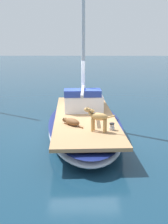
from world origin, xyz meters
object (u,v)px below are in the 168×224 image
Objects in this scene: sailboat_main at (84,124)px; dog_tan at (97,117)px; dog_brown at (72,122)px; coiled_rope at (68,122)px; deck_winch at (112,127)px.

sailboat_main is 8.16× the size of dog_tan.
dog_tan is at bearing -78.18° from sailboat_main.
dog_brown is at bearing -106.66° from sailboat_main.
dog_brown reaches higher than coiled_rope.
coiled_rope is (-1.33, 0.75, -0.08)m from deck_winch.
dog_brown is 0.29m from coiled_rope.
deck_winch is (0.83, -1.77, 0.42)m from sailboat_main.
deck_winch is 0.65× the size of coiled_rope.
dog_tan reaches higher than dog_brown.
dog_tan reaches higher than deck_winch.
coiled_rope is at bearing 150.72° from deck_winch.
deck_winch is at bearing -29.28° from coiled_rope.
dog_tan is 4.31× the size of deck_winch.
dog_brown is at bearing 157.92° from deck_winch.
coiled_rope is (-0.90, 0.88, -0.40)m from dog_tan.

